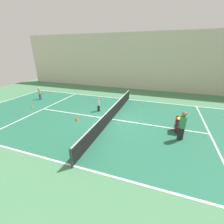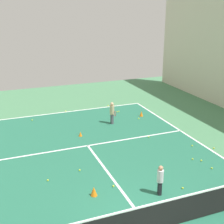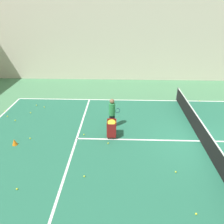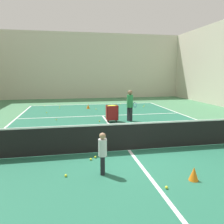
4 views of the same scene
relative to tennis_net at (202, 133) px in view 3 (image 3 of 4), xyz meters
name	(u,v)px [view 3 (image 3 of 4)]	position (x,y,z in m)	size (l,w,h in m)	color
ground_plane	(200,141)	(0.00, 0.00, -0.50)	(36.22, 36.22, 0.00)	#477F56
court_playing_area	(200,141)	(0.00, 0.00, -0.50)	(10.14, 22.83, 0.00)	#23664C
line_sideline_right	(177,101)	(5.07, 0.00, -0.50)	(0.10, 22.83, 0.00)	white
line_service_far	(77,139)	(0.00, 6.28, -0.50)	(10.14, 0.10, 0.00)	white
line_centre_service	(200,141)	(0.00, 0.00, -0.50)	(0.10, 12.56, 0.00)	white
hall_enclosure_right	(169,42)	(9.84, 0.00, 2.83)	(0.15, 32.52, 6.66)	beige
tennis_net	(202,133)	(0.00, 0.00, 0.00)	(10.44, 0.10, 0.97)	#2D2D33
coach_at_net	(112,111)	(1.26, 4.50, 0.48)	(0.48, 0.66, 1.71)	black
ball_cart	(112,126)	(0.26, 4.49, 0.15)	(0.62, 0.47, 0.93)	maroon
training_cone_3	(15,142)	(-0.65, 9.22, -0.34)	(0.26, 0.26, 0.32)	orange
tennis_ball_1	(176,172)	(-2.36, 1.75, -0.46)	(0.07, 0.07, 0.07)	yellow
tennis_ball_2	(224,158)	(-1.37, -0.61, -0.46)	(0.07, 0.07, 0.07)	yellow
tennis_ball_5	(5,111)	(2.93, 11.47, -0.46)	(0.07, 0.07, 0.07)	yellow
tennis_ball_7	(7,116)	(2.24, 10.97, -0.46)	(0.07, 0.07, 0.07)	yellow
tennis_ball_9	(30,138)	(-0.12, 8.66, -0.46)	(0.07, 0.07, 0.07)	yellow
tennis_ball_11	(84,176)	(-2.75, 5.48, -0.46)	(0.07, 0.07, 0.07)	yellow
tennis_ball_13	(44,107)	(3.63, 9.13, -0.46)	(0.07, 0.07, 0.07)	yellow
tennis_ball_15	(108,143)	(-0.41, 4.64, -0.46)	(0.07, 0.07, 0.07)	yellow
tennis_ball_16	(196,214)	(-4.35, 1.53, -0.46)	(0.07, 0.07, 0.07)	yellow
tennis_ball_17	(199,101)	(5.06, -1.58, -0.46)	(0.07, 0.07, 0.07)	yellow
tennis_ball_20	(37,105)	(3.90, 9.73, -0.46)	(0.07, 0.07, 0.07)	yellow
tennis_ball_25	(84,135)	(0.34, 5.96, -0.46)	(0.07, 0.07, 0.07)	yellow
tennis_ball_26	(219,156)	(-1.21, -0.46, -0.46)	(0.07, 0.07, 0.07)	yellow
tennis_ball_30	(31,113)	(2.78, 9.73, -0.46)	(0.07, 0.07, 0.07)	yellow
tennis_ball_31	(17,189)	(-3.50, 7.89, -0.46)	(0.07, 0.07, 0.07)	yellow
tennis_ball_37	(15,120)	(1.74, 10.26, -0.46)	(0.07, 0.07, 0.07)	yellow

